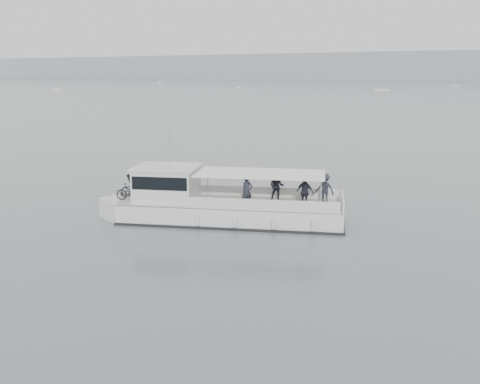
% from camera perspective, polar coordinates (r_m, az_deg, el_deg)
% --- Properties ---
extents(ground, '(1400.00, 1400.00, 0.00)m').
position_cam_1_polar(ground, '(27.02, 3.01, -3.20)').
color(ground, '#545F63').
rests_on(ground, ground).
extents(tour_boat, '(12.41, 6.60, 5.29)m').
position_cam_1_polar(tour_boat, '(26.96, -3.25, -1.33)').
color(tour_boat, white).
rests_on(tour_boat, ground).
extents(moored_fleet, '(423.46, 362.41, 11.33)m').
position_cam_1_polar(moored_fleet, '(236.32, 16.20, 10.39)').
color(moored_fleet, white).
rests_on(moored_fleet, ground).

